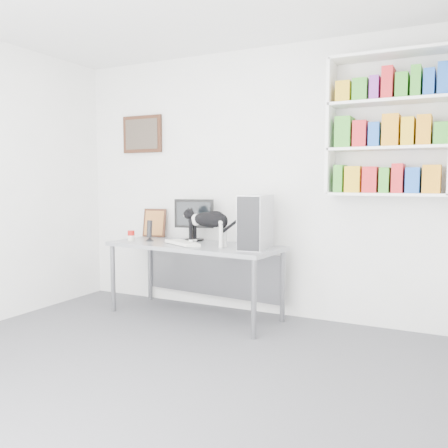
% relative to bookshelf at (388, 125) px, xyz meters
% --- Properties ---
extents(room, '(4.01, 4.01, 2.70)m').
position_rel_bookshelf_xyz_m(room, '(-1.40, -1.85, -0.50)').
color(room, '#535358').
rests_on(room, ground).
extents(bookshelf, '(1.03, 0.28, 1.24)m').
position_rel_bookshelf_xyz_m(bookshelf, '(0.00, 0.00, 0.00)').
color(bookshelf, white).
rests_on(bookshelf, room).
extents(wall_art, '(0.52, 0.04, 0.42)m').
position_rel_bookshelf_xyz_m(wall_art, '(-2.70, 0.12, 0.05)').
color(wall_art, '#4F2919').
rests_on(wall_art, room).
extents(desk, '(1.83, 0.85, 0.74)m').
position_rel_bookshelf_xyz_m(desk, '(-1.77, -0.30, -1.48)').
color(desk, gray).
rests_on(desk, room).
extents(monitor, '(0.46, 0.30, 0.45)m').
position_rel_bookshelf_xyz_m(monitor, '(-1.91, -0.07, -0.89)').
color(monitor, black).
rests_on(monitor, desk).
extents(keyboard, '(0.46, 0.36, 0.03)m').
position_rel_bookshelf_xyz_m(keyboard, '(-1.86, -0.39, -1.10)').
color(keyboard, white).
rests_on(keyboard, desk).
extents(pc_tower, '(0.27, 0.52, 0.50)m').
position_rel_bookshelf_xyz_m(pc_tower, '(-1.11, -0.29, -0.86)').
color(pc_tower, '#ACACB1').
rests_on(pc_tower, desk).
extents(speaker, '(0.12, 0.12, 0.23)m').
position_rel_bookshelf_xyz_m(speaker, '(-2.31, -0.31, -1.00)').
color(speaker, black).
rests_on(speaker, desk).
extents(leaning_print, '(0.28, 0.15, 0.33)m').
position_rel_bookshelf_xyz_m(leaning_print, '(-2.48, 0.03, -0.95)').
color(leaning_print, '#4F2919').
rests_on(leaning_print, desk).
extents(soup_can, '(0.10, 0.10, 0.11)m').
position_rel_bookshelf_xyz_m(soup_can, '(-2.51, -0.37, -1.06)').
color(soup_can, '#B0120F').
rests_on(soup_can, desk).
extents(cat, '(0.58, 0.21, 0.35)m').
position_rel_bookshelf_xyz_m(cat, '(-1.56, -0.40, -0.94)').
color(cat, black).
rests_on(cat, desk).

